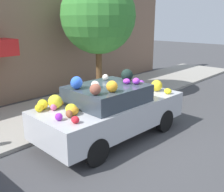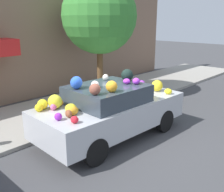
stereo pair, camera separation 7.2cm
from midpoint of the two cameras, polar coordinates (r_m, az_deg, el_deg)
name	(u,v)px [view 1 (the left image)]	position (r m, az deg, el deg)	size (l,w,h in m)	color
ground_plane	(112,136)	(7.27, -0.20, -8.70)	(60.00, 60.00, 0.00)	#424244
sidewalk_curb	(54,112)	(9.16, -12.69, -3.35)	(24.00, 3.20, 0.11)	#9E998E
building_facade	(10,36)	(10.49, -21.52, 12.09)	(18.00, 1.20, 5.06)	#846651
street_tree	(98,16)	(10.36, -3.22, 16.97)	(2.87, 2.87, 4.54)	brown
art_car	(111,109)	(6.96, -0.56, -2.90)	(4.24, 1.93, 1.78)	#B7BABF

